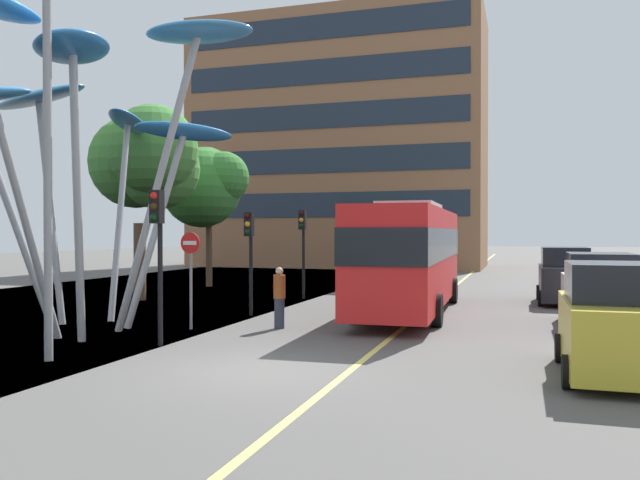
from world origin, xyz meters
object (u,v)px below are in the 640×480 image
object	(u,v)px
traffic_light_kerb_far	(250,240)
traffic_light_island_mid	(303,235)
street_lamp	(61,110)
car_parked_far	(565,277)
car_parked_mid	(600,293)
leaf_sculpture	(70,91)
red_bus	(410,253)
traffic_light_kerb_near	(158,233)
pedestrian	(279,298)
no_entry_sign	(191,265)
car_parked_near	(613,324)

from	to	relation	value
traffic_light_kerb_far	traffic_light_island_mid	size ratio (longest dim) A/B	0.93
street_lamp	car_parked_far	bearing A→B (deg)	54.18
traffic_light_island_mid	car_parked_mid	world-z (taller)	traffic_light_island_mid
leaf_sculpture	traffic_light_kerb_far	bearing A→B (deg)	57.12
red_bus	traffic_light_island_mid	bearing A→B (deg)	147.19
traffic_light_kerb_near	pedestrian	size ratio (longest dim) A/B	2.15
no_entry_sign	traffic_light_kerb_far	bearing A→B (deg)	82.61
car_parked_mid	pedestrian	bearing A→B (deg)	-162.45
leaf_sculpture	street_lamp	xyz separation A→B (m)	(2.38, -3.25, -1.23)
leaf_sculpture	pedestrian	distance (m)	8.03
traffic_light_kerb_near	street_lamp	distance (m)	3.56
street_lamp	red_bus	bearing A→B (deg)	61.67
car_parked_far	street_lamp	size ratio (longest dim) A/B	0.48
leaf_sculpture	traffic_light_island_mid	size ratio (longest dim) A/B	3.30
leaf_sculpture	street_lamp	distance (m)	4.21
red_bus	car_parked_near	world-z (taller)	red_bus
car_parked_mid	car_parked_far	size ratio (longest dim) A/B	1.07
street_lamp	no_entry_sign	bearing A→B (deg)	85.94
street_lamp	car_parked_mid	bearing A→B (deg)	36.82
traffic_light_kerb_far	no_entry_sign	xyz separation A→B (m)	(-0.41, -3.19, -0.66)
traffic_light_kerb_near	pedestrian	distance (m)	4.37
car_parked_mid	street_lamp	distance (m)	14.92
red_bus	street_lamp	size ratio (longest dim) A/B	1.34
leaf_sculpture	car_parked_far	world-z (taller)	leaf_sculpture
no_entry_sign	street_lamp	bearing A→B (deg)	-94.06
leaf_sculpture	car_parked_near	size ratio (longest dim) A/B	3.07
car_parked_mid	traffic_light_kerb_near	bearing A→B (deg)	-148.94
car_parked_mid	pedestrian	distance (m)	9.17
leaf_sculpture	traffic_light_kerb_near	size ratio (longest dim) A/B	3.21
leaf_sculpture	car_parked_near	xyz separation A→B (m)	(13.34, -1.33, -5.55)
traffic_light_kerb_near	traffic_light_kerb_far	bearing A→B (deg)	91.74
traffic_light_kerb_far	car_parked_mid	distance (m)	10.78
leaf_sculpture	car_parked_mid	world-z (taller)	leaf_sculpture
red_bus	traffic_light_island_mid	size ratio (longest dim) A/B	3.11
leaf_sculpture	traffic_light_kerb_far	size ratio (longest dim) A/B	3.53
leaf_sculpture	traffic_light_kerb_near	distance (m)	5.18
car_parked_near	street_lamp	size ratio (longest dim) A/B	0.46
street_lamp	traffic_light_island_mid	bearing A→B (deg)	87.21
pedestrian	no_entry_sign	size ratio (longest dim) A/B	0.64
red_bus	traffic_light_kerb_near	world-z (taller)	traffic_light_kerb_near
traffic_light_kerb_far	no_entry_sign	world-z (taller)	traffic_light_kerb_far
car_parked_mid	pedestrian	world-z (taller)	car_parked_mid
traffic_light_kerb_far	car_parked_near	distance (m)	12.02
red_bus	pedestrian	bearing A→B (deg)	-122.21
traffic_light_island_mid	no_entry_sign	xyz separation A→B (m)	(-0.32, -8.83, -0.83)
red_bus	car_parked_near	xyz separation A→B (m)	(5.30, -8.60, -1.03)
traffic_light_island_mid	car_parked_near	distance (m)	15.76
traffic_light_kerb_near	traffic_light_kerb_far	xyz separation A→B (m)	(-0.18, 5.86, -0.24)
red_bus	no_entry_sign	world-z (taller)	red_bus
traffic_light_kerb_near	traffic_light_kerb_far	world-z (taller)	traffic_light_kerb_near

